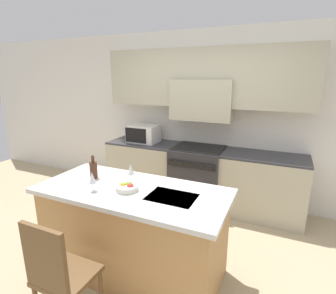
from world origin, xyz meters
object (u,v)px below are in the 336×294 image
at_px(range_stove, 198,176).
at_px(wine_glass_far, 131,170).
at_px(fruit_bowl, 127,187).
at_px(wine_glass_near, 92,178).
at_px(island_chair, 58,272).
at_px(microwave, 143,134).
at_px(wine_bottle, 94,170).

relative_size(range_stove, wine_glass_far, 4.86).
height_order(wine_glass_far, fruit_bowl, wine_glass_far).
xyz_separation_m(wine_glass_near, fruit_bowl, (0.28, 0.15, -0.10)).
height_order(wine_glass_near, wine_glass_far, same).
bearing_deg(wine_glass_near, fruit_bowl, 28.70).
xyz_separation_m(island_chair, wine_glass_near, (-0.14, 0.61, 0.52)).
xyz_separation_m(range_stove, microwave, (-0.98, 0.02, 0.60)).
bearing_deg(microwave, wine_glass_near, -74.02).
xyz_separation_m(microwave, fruit_bowl, (0.84, -1.80, -0.10)).
height_order(microwave, island_chair, microwave).
bearing_deg(range_stove, island_chair, -96.18).
xyz_separation_m(island_chair, wine_bottle, (-0.36, 0.89, 0.48)).
relative_size(wine_glass_far, fruit_bowl, 0.89).
distance_m(island_chair, fruit_bowl, 0.88).
bearing_deg(range_stove, microwave, 178.91).
distance_m(range_stove, island_chair, 2.57).
height_order(range_stove, fruit_bowl, fruit_bowl).
bearing_deg(microwave, island_chair, -74.71).
xyz_separation_m(island_chair, wine_glass_far, (0.06, 0.96, 0.52)).
bearing_deg(wine_glass_near, microwave, 105.98).
distance_m(wine_bottle, fruit_bowl, 0.51).
relative_size(range_stove, microwave, 1.91).
bearing_deg(fruit_bowl, island_chair, -100.16).
height_order(microwave, fruit_bowl, microwave).
height_order(island_chair, fruit_bowl, fruit_bowl).
bearing_deg(range_stove, wine_glass_near, -102.20).
bearing_deg(wine_glass_far, range_stove, 82.34).
relative_size(wine_bottle, wine_glass_near, 1.30).
distance_m(wine_bottle, wine_glass_far, 0.43).
bearing_deg(fruit_bowl, microwave, 115.00).
bearing_deg(microwave, range_stove, -1.09).
height_order(wine_bottle, wine_glass_far, wine_bottle).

